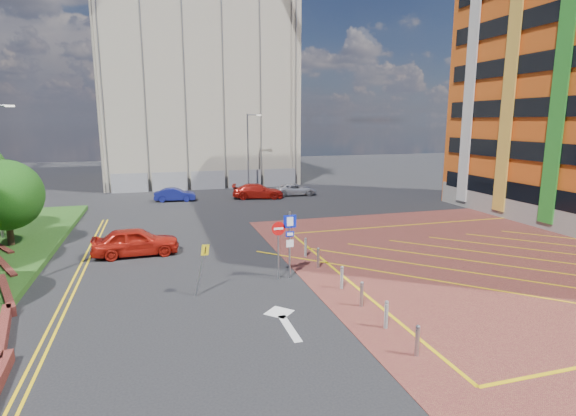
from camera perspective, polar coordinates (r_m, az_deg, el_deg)
name	(u,v)px	position (r m, az deg, el deg)	size (l,w,h in m)	color
ground	(285,286)	(20.45, -0.33, -9.93)	(140.00, 140.00, 0.00)	black
forecourt	(536,259)	(27.60, 29.00, -5.73)	(26.00, 26.00, 0.02)	brown
retaining_wall	(1,294)	(22.52, -32.67, -9.19)	(6.06, 20.33, 0.40)	maroon
tree_c	(6,195)	(29.80, -32.23, 1.39)	(4.00, 4.00, 4.90)	#3D2B1C
lamp_back	(249,149)	(47.37, -5.01, 7.45)	(1.53, 0.16, 8.00)	#9EA0A8
sign_cluster	(286,238)	(20.82, -0.31, -3.88)	(1.17, 0.12, 3.20)	#9EA0A8
warning_sign	(202,263)	(19.32, -10.84, -6.90)	(0.71, 0.41, 2.25)	#9EA0A8
bollard_row	(348,284)	(19.56, 7.63, -9.55)	(0.14, 11.14, 0.90)	#9EA0A8
construction_building	(196,90)	(58.70, -11.57, 14.45)	(21.20, 19.20, 22.00)	#A39685
construction_fence	(218,180)	(49.16, -8.94, 3.55)	(21.60, 0.06, 2.00)	gray
car_red_left	(136,241)	(26.11, -18.77, -4.04)	(1.85, 4.59, 1.56)	#B21A0F
car_blue_back	(175,195)	(42.56, -14.15, 1.66)	(1.29, 3.69, 1.22)	navy
car_red_back	(258,191)	(42.84, -3.85, 2.15)	(1.96, 4.83, 1.40)	#AA160E
car_silver_back	(296,189)	(44.58, 0.98, 2.36)	(1.91, 4.13, 1.15)	silver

